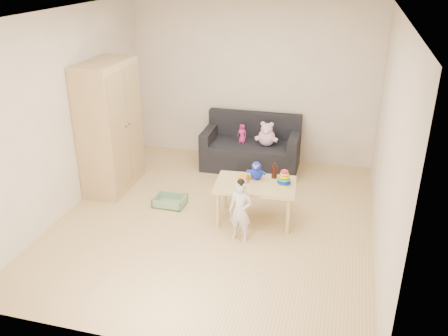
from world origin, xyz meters
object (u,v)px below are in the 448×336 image
(wardrobe, at_px, (110,127))
(play_table, at_px, (255,202))
(sofa, at_px, (251,155))
(toddler, at_px, (240,211))

(wardrobe, distance_m, play_table, 2.36)
(play_table, bearing_deg, sofa, 103.79)
(sofa, relative_size, play_table, 1.51)
(wardrobe, xyz_separation_m, toddler, (2.14, -0.95, -0.55))
(wardrobe, relative_size, play_table, 1.85)
(play_table, bearing_deg, wardrobe, 168.45)
(sofa, bearing_deg, toddler, -82.19)
(wardrobe, height_order, play_table, wardrobe)
(play_table, xyz_separation_m, toddler, (-0.08, -0.50, 0.12))
(toddler, bearing_deg, sofa, 107.71)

